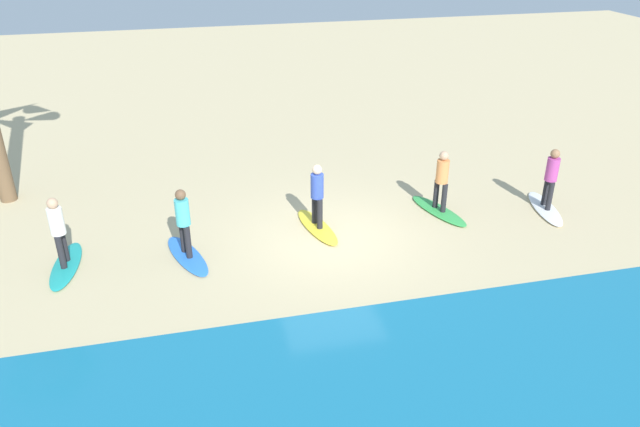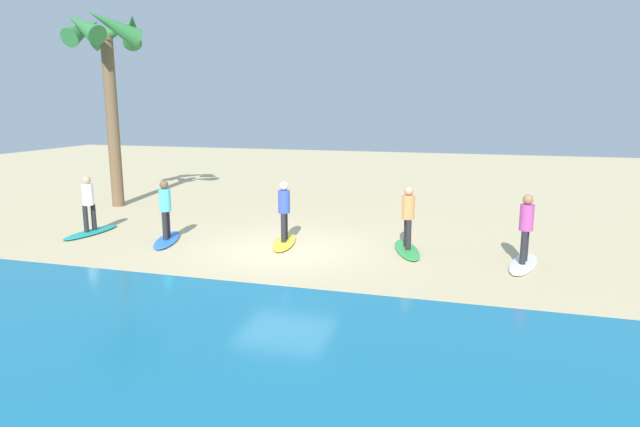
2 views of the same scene
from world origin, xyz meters
The scene contains 11 objects.
ground_plane centered at (0.00, 0.00, 0.00)m, with size 60.00×60.00×0.00m, color #CCB789.
surfboard_white centered at (-6.00, -0.15, 0.04)m, with size 2.10×0.56×0.09m, color white.
surfer_white centered at (-6.00, -0.15, 1.04)m, with size 0.32×0.45×1.64m.
surfboard_green centered at (-3.16, -0.68, 0.04)m, with size 2.10×0.56×0.09m, color green.
surfer_green centered at (-3.16, -0.68, 1.04)m, with size 0.32×0.45×1.64m.
surfboard_yellow centered at (0.19, -0.55, 0.04)m, with size 2.10×0.56×0.09m, color yellow.
surfer_yellow centered at (0.19, -0.55, 1.04)m, with size 0.32×0.45×1.64m.
surfboard_blue centered at (3.45, 0.14, 0.04)m, with size 2.10×0.56×0.09m, color blue.
surfer_blue centered at (3.45, 0.14, 1.04)m, with size 0.32×0.44×1.64m.
surfboard_teal centered at (6.13, -0.06, 0.04)m, with size 2.10×0.56×0.09m, color teal.
surfer_teal centered at (6.13, -0.06, 1.04)m, with size 0.32×0.46×1.64m.
Camera 1 is at (3.25, 12.60, 7.30)m, focal length 34.04 mm.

